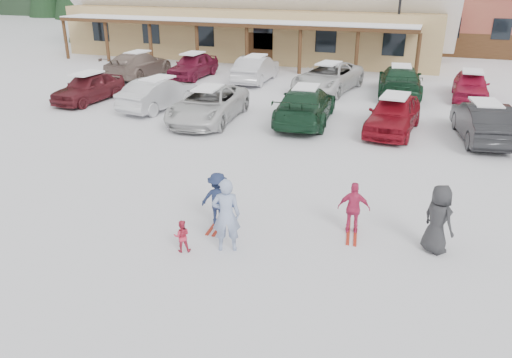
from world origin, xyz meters
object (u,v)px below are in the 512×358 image
(child_navy, at_px, (218,199))
(parked_car_11, at_px, (400,81))
(toddler_red, at_px, (182,236))
(parked_car_3, at_px, (306,105))
(day_lodge, at_px, (256,1))
(adult_skier, at_px, (226,215))
(parked_car_7, at_px, (138,65))
(parked_car_12, at_px, (471,85))
(parked_car_5, at_px, (483,121))
(parked_car_1, at_px, (159,93))
(parked_car_0, at_px, (88,87))
(parked_car_2, at_px, (208,104))
(parked_car_8, at_px, (193,65))
(lamp_post, at_px, (399,12))
(parked_car_10, at_px, (328,77))
(parked_car_9, at_px, (256,69))
(child_magenta, at_px, (354,208))
(bystander_dark, at_px, (438,219))

(child_navy, height_order, parked_car_11, parked_car_11)
(toddler_red, height_order, parked_car_3, parked_car_3)
(day_lodge, bearing_deg, adult_skier, -72.28)
(parked_car_7, relative_size, parked_car_12, 1.26)
(parked_car_5, bearing_deg, toddler_red, 48.44)
(parked_car_1, distance_m, parked_car_12, 15.90)
(parked_car_0, bearing_deg, parked_car_11, 28.11)
(parked_car_2, distance_m, parked_car_11, 10.88)
(day_lodge, height_order, parked_car_2, day_lodge)
(toddler_red, bearing_deg, parked_car_8, -89.93)
(adult_skier, xyz_separation_m, child_navy, (-0.71, 1.15, -0.20))
(lamp_post, relative_size, parked_car_3, 1.23)
(child_navy, height_order, parked_car_8, parked_car_8)
(parked_car_12, bearing_deg, parked_car_2, -143.13)
(parked_car_1, height_order, parked_car_3, parked_car_3)
(child_navy, distance_m, parked_car_0, 15.27)
(parked_car_0, relative_size, parked_car_5, 0.92)
(parked_car_8, bearing_deg, parked_car_11, -1.59)
(parked_car_8, distance_m, parked_car_12, 16.01)
(child_navy, xyz_separation_m, parked_car_3, (-0.14, 10.05, 0.06))
(day_lodge, bearing_deg, parked_car_10, -54.85)
(parked_car_2, height_order, parked_car_8, parked_car_8)
(toddler_red, height_order, parked_car_9, parked_car_9)
(parked_car_9, bearing_deg, parked_car_2, 93.66)
(adult_skier, distance_m, child_navy, 1.36)
(parked_car_9, bearing_deg, adult_skier, 105.76)
(parked_car_3, distance_m, parked_car_9, 8.86)
(child_navy, bearing_deg, lamp_post, -99.96)
(parked_car_11, bearing_deg, lamp_post, -88.33)
(toddler_red, xyz_separation_m, parked_car_0, (-11.17, 11.68, 0.32))
(lamp_post, relative_size, child_magenta, 4.81)
(parked_car_3, relative_size, parked_car_10, 0.97)
(parked_car_1, bearing_deg, parked_car_8, -67.67)
(lamp_post, height_order, parked_car_11, lamp_post)
(toddler_red, xyz_separation_m, parked_car_10, (-0.16, 17.92, 0.37))
(parked_car_9, bearing_deg, bystander_dark, 120.14)
(parked_car_11, bearing_deg, bystander_dark, 91.71)
(child_magenta, bearing_deg, parked_car_5, -118.69)
(parked_car_1, height_order, parked_car_7, parked_car_7)
(parked_car_3, relative_size, parked_car_11, 1.00)
(adult_skier, distance_m, parked_car_9, 19.46)
(parked_car_8, xyz_separation_m, parked_car_12, (16.00, -0.37, -0.03))
(adult_skier, bearing_deg, parked_car_0, -64.22)
(bystander_dark, height_order, parked_car_12, bystander_dark)
(day_lodge, xyz_separation_m, parked_car_1, (1.22, -17.90, -3.20))
(parked_car_1, xyz_separation_m, parked_car_7, (-5.00, 6.39, 0.03))
(lamp_post, xyz_separation_m, parked_car_3, (-2.63, -13.66, -2.95))
(parked_car_7, bearing_deg, parked_car_8, -161.07)
(toddler_red, xyz_separation_m, parked_car_8, (-8.84, 18.98, 0.34))
(parked_car_2, xyz_separation_m, parked_car_11, (7.63, 7.75, 0.04))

